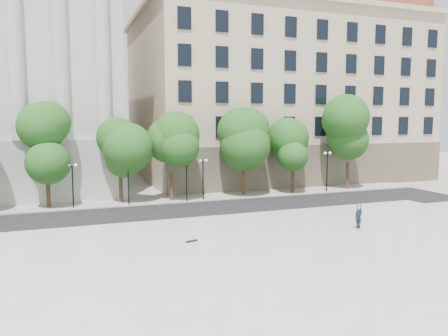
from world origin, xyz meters
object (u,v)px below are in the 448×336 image
(traffic_light_west, at_px, (128,166))
(skateboard, at_px, (192,241))
(person_lying, at_px, (358,225))
(traffic_light_east, at_px, (186,165))

(traffic_light_west, relative_size, skateboard, 5.44)
(traffic_light_west, height_order, skateboard, traffic_light_west)
(skateboard, bearing_deg, traffic_light_west, 76.21)
(person_lying, xyz_separation_m, skateboard, (-11.61, 0.77, -0.19))
(traffic_light_west, bearing_deg, traffic_light_east, 0.00)
(traffic_light_west, distance_m, traffic_light_east, 5.46)
(traffic_light_east, bearing_deg, person_lying, -63.17)
(traffic_light_east, bearing_deg, skateboard, -104.32)
(traffic_light_west, bearing_deg, skateboard, -83.42)
(traffic_light_east, height_order, skateboard, traffic_light_east)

